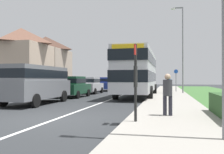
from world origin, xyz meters
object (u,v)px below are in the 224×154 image
Objects in this scene: double_decker_bus at (138,71)px; parked_car_silver at (90,85)px; parked_van_grey at (37,82)px; pedestrian_walking_away at (170,84)px; parked_car_dark_green at (72,86)px; cycle_route_sign at (176,79)px; pedestrian_at_stop at (168,92)px; bus_stop_sign at (136,77)px; parked_car_blue at (106,83)px; street_lamp_mid at (182,45)px.

double_decker_bus is 2.69× the size of parked_car_silver.
pedestrian_walking_away is at bearing 52.42° from parked_van_grey.
parked_car_dark_green is 1.56× the size of cycle_route_sign.
parked_car_dark_green is at bearing -148.06° from pedestrian_walking_away.
pedestrian_at_stop is at bearing -61.39° from parked_car_silver.
double_decker_bus is 7.88m from cycle_route_sign.
parked_car_dark_green is 11.73m from pedestrian_at_stop.
parked_car_blue is at bearing 106.96° from bus_stop_sign.
bus_stop_sign is (-1.00, -1.48, 0.56)m from pedestrian_at_stop.
pedestrian_at_stop is at bearing -50.41° from parked_car_dark_green.
cycle_route_sign is at bearing 84.33° from bus_stop_sign.
parked_car_dark_green is 1.00× the size of parked_car_silver.
cycle_route_sign is 0.30× the size of street_lamp_mid.
street_lamp_mid is (0.45, -2.80, 3.36)m from cycle_route_sign.
parked_car_dark_green reaches higher than pedestrian_walking_away.
parked_car_blue is (0.01, 10.67, 0.00)m from parked_car_dark_green.
pedestrian_walking_away is at bearing 31.94° from parked_car_dark_green.
parked_van_grey is at bearing -128.34° from street_lamp_mid.
parked_car_silver is at bearing -92.22° from parked_car_blue.
double_decker_bus is 4.22m from pedestrian_walking_away.
pedestrian_at_stop is 1.00× the size of pedestrian_walking_away.
pedestrian_walking_away is (7.89, -0.25, 0.07)m from parked_car_silver.
parked_van_grey is at bearing -126.44° from double_decker_bus.
parked_car_silver is 7.89m from pedestrian_walking_away.
parked_car_silver is at bearing 147.50° from double_decker_bus.
pedestrian_walking_away reaches higher than parked_car_silver.
bus_stop_sign is (6.57, -5.21, 0.21)m from parked_van_grey.
parked_car_dark_green is at bearing -87.68° from parked_car_silver.
pedestrian_at_stop is 13.83m from pedestrian_walking_away.
parked_car_silver is 1.56× the size of cycle_route_sign.
parked_car_blue is 0.54× the size of street_lamp_mid.
parked_car_silver is 0.86× the size of parked_car_blue.
parked_car_blue is at bearing 167.34° from cycle_route_sign.
parked_car_dark_green is 9.05m from pedestrian_walking_away.
double_decker_bus is at bearing -131.21° from street_lamp_mid.
bus_stop_sign is at bearing -66.77° from parked_car_silver.
double_decker_bus is 5.48m from parked_car_dark_green.
pedestrian_at_stop is (2.40, -10.72, -1.17)m from double_decker_bus.
bus_stop_sign is (1.40, -12.21, -0.60)m from double_decker_bus.
bus_stop_sign is at bearing -95.67° from cycle_route_sign.
double_decker_bus is at bearing 96.56° from bus_stop_sign.
pedestrian_walking_away is (7.67, -5.88, 0.05)m from parked_car_blue.
pedestrian_at_stop is (7.57, -3.73, -0.35)m from parked_van_grey.
cycle_route_sign reaches higher than parked_car_silver.
bus_stop_sign reaches higher than pedestrian_walking_away.
cycle_route_sign is (1.92, 19.31, -0.11)m from bus_stop_sign.
parked_car_silver is (-0.12, 10.36, -0.42)m from parked_van_grey.
parked_van_grey is 1.40× the size of parked_car_dark_green.
cycle_route_sign reaches higher than pedestrian_at_stop.
double_decker_bus is 8.73m from parked_van_grey.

